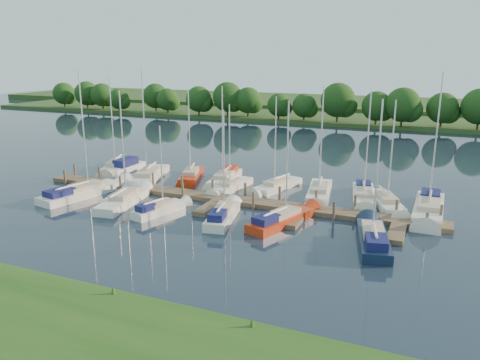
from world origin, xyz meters
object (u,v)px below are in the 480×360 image
at_px(dock, 220,201).
at_px(sailboat_s_2, 160,210).
at_px(sailboat_n_5, 231,187).
at_px(sailboat_n_0, 116,168).
at_px(motorboat, 125,168).

bearing_deg(dock, sailboat_s_2, -125.80).
bearing_deg(sailboat_s_2, sailboat_n_5, 88.81).
height_order(sailboat_n_0, sailboat_n_5, sailboat_n_0).
distance_m(motorboat, sailboat_s_2, 16.61).
bearing_deg(sailboat_n_0, sailboat_n_5, 149.51).
relative_size(sailboat_n_5, sailboat_s_2, 1.13).
height_order(sailboat_n_0, sailboat_s_2, sailboat_n_0).
relative_size(motorboat, sailboat_n_5, 0.71).
relative_size(dock, sailboat_n_0, 3.48).
height_order(sailboat_n_5, sailboat_s_2, sailboat_n_5).
distance_m(dock, sailboat_n_0, 18.21).
bearing_deg(sailboat_n_0, motorboat, 154.22).
bearing_deg(sailboat_n_5, sailboat_s_2, 79.64).
distance_m(sailboat_n_5, sailboat_s_2, 9.51).
bearing_deg(sailboat_n_5, sailboat_n_0, -2.22).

